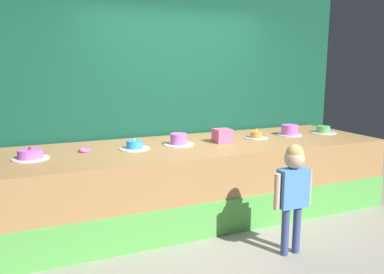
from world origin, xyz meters
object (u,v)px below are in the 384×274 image
cake_far_left (30,155)px  cake_left (135,146)px  child_figure (293,184)px  donut (84,150)px  cake_far_right (323,130)px  pink_box (222,136)px  cake_center_left (179,140)px  cake_center_right (256,136)px  cake_right (290,130)px

cake_far_left → cake_left: size_ratio=1.05×
cake_far_left → cake_left: bearing=2.7°
child_figure → donut: (-1.65, 1.38, 0.18)m
child_figure → cake_far_right: child_figure is taller
pink_box → cake_center_left: 0.53m
pink_box → cake_center_left: size_ratio=0.55×
donut → cake_far_left: cake_far_left is taller
cake_center_right → donut: bearing=179.1°
donut → cake_center_left: (1.05, -0.04, 0.04)m
cake_center_left → cake_center_right: (1.05, 0.01, -0.03)m
donut → cake_far_left: 0.54m
cake_center_right → cake_far_right: 1.06m
cake_left → cake_center_right: cake_center_right is taller
cake_center_left → cake_far_right: bearing=-0.6°
cake_far_left → cake_right: cake_right is taller
cake_center_left → cake_center_right: bearing=0.3°
cake_center_right → cake_right: cake_right is taller
cake_left → cake_far_left: bearing=-177.3°
cake_center_left → cake_center_right: 1.06m
cake_far_left → cake_far_right: cake_far_left is taller
pink_box → cake_far_right: bearing=1.8°
cake_center_left → cake_right: size_ratio=1.08×
cake_center_right → cake_right: size_ratio=0.94×
cake_center_left → cake_right: bearing=0.7°
cake_far_left → cake_center_left: 1.58m
child_figure → cake_far_left: size_ratio=2.98×
pink_box → cake_far_right: pink_box is taller
cake_far_left → cake_right: 3.17m
cake_left → cake_center_right: 1.58m
pink_box → cake_right: pink_box is taller
child_figure → cake_left: (-1.12, 1.32, 0.20)m
child_figure → cake_center_right: child_figure is taller
cake_far_left → child_figure: bearing=-30.3°
pink_box → cake_left: size_ratio=0.59×
pink_box → cake_center_left: (-0.53, 0.07, -0.02)m
cake_far_left → cake_right: (3.16, 0.09, 0.02)m
cake_far_left → cake_center_right: (2.64, 0.08, -0.01)m
cake_left → cake_right: cake_right is taller
pink_box → cake_left: 1.06m
donut → cake_right: cake_right is taller
cake_left → cake_center_left: 0.53m
pink_box → cake_far_right: size_ratio=0.56×
donut → cake_left: cake_left is taller
child_figure → cake_far_left: (-2.17, 1.27, 0.20)m
child_figure → cake_far_left: 2.53m
donut → cake_right: bearing=-0.5°
cake_left → cake_center_right: (1.58, 0.03, -0.01)m
cake_right → child_figure: bearing=-126.1°
child_figure → donut: size_ratio=8.66×
cake_far_left → pink_box: bearing=-0.0°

